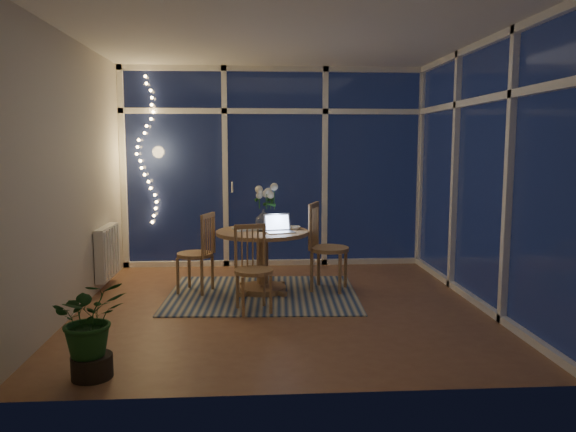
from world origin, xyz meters
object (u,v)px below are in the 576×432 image
Objects in this scene: dining_table at (262,262)px; chair_right at (329,247)px; flower_vase at (264,218)px; chair_left at (195,252)px; laptop at (280,223)px; chair_front at (254,269)px; potted_plant at (90,324)px.

dining_table is 1.01× the size of chair_right.
flower_vase is at bearing 85.55° from dining_table.
laptop reaches higher than chair_left.
dining_table is 0.50m from laptop.
laptop is 1.36× the size of flower_vase.
flower_vase is (-0.71, 0.25, 0.29)m from chair_right.
laptop is at bearing 97.48° from chair_left.
chair_left is at bearing -162.64° from flower_vase.
chair_front is 0.73m from laptop.
chair_left is (-0.73, 0.04, 0.10)m from dining_table.
dining_table is at bearing 69.58° from chair_front.
chair_left reaches higher than chair_front.
chair_front is (-0.83, -0.75, -0.07)m from chair_right.
laptop is at bearing 128.90° from chair_right.
dining_table is at bearing 125.67° from laptop.
laptop reaches higher than potted_plant.
potted_plant is (-1.40, -2.04, -0.40)m from laptop.
chair_left is at bearing 176.91° from dining_table.
flower_vase is at bearing 63.27° from potted_plant.
chair_left is at bearing 153.57° from laptop.
chair_right is 2.95m from potted_plant.
chair_right is 1.12m from chair_front.
chair_front is 1.07m from flower_vase.
flower_vase is 0.28× the size of potted_plant.
flower_vase is (0.75, 0.23, 0.34)m from chair_left.
laptop reaches higher than dining_table.
dining_table is at bearing 60.90° from potted_plant.
dining_table is 1.31× the size of potted_plant.
chair_front is at bearing -130.77° from laptop.
chair_right reaches higher than chair_left.
chair_left is at bearing 110.13° from chair_right.
flower_vase is (0.02, 0.27, 0.44)m from dining_table.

